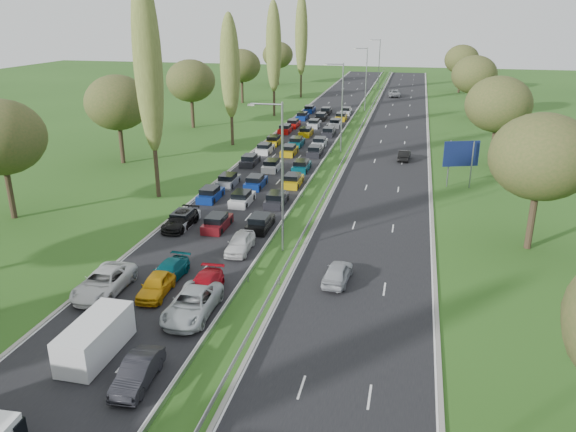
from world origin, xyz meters
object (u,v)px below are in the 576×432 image
Objects in this scene: direction_sign at (461,156)px; near_car_3 at (180,220)px; white_van_rear at (98,336)px; near_car_2 at (104,282)px.

near_car_3 is at bearing -143.73° from direction_sign.
direction_sign reaches higher than near_car_3.
direction_sign is (21.74, 37.83, 2.46)m from white_van_rear.
near_car_2 is 40.21m from direction_sign.
white_van_rear is (3.30, -19.45, 0.38)m from near_car_3.
near_car_2 is 7.51m from white_van_rear.
near_car_2 is 1.07× the size of white_van_rear.
near_car_3 is at bearing 87.40° from near_car_2.
near_car_2 is at bearing -87.88° from near_car_3.
white_van_rear is at bearing -77.38° from near_car_3.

